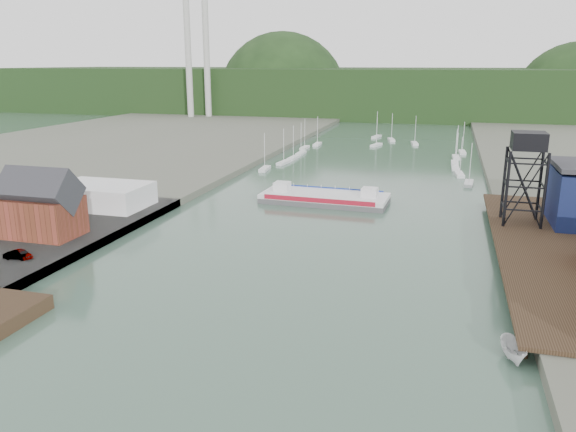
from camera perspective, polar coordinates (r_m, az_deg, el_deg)
The scene contains 14 objects.
ground at distance 57.97m, azimuth -8.76°, elevation -15.51°, with size 600.00×600.00×0.00m, color #324E40.
west_land at distance 171.43m, azimuth -26.06°, elevation 3.87°, with size 120.00×400.00×3.20m, color #4C5142.
west_quay at distance 94.02m, azimuth -26.28°, elevation -4.11°, with size 16.00×80.00×1.60m, color slate.
east_pier at distance 95.34m, azimuth 24.44°, elevation -2.94°, with size 14.00×70.00×2.45m.
harbor_building at distance 101.05m, azimuth -23.76°, elevation 0.60°, with size 12.20×8.20×8.90m.
white_shed at distance 118.23m, azimuth -18.33°, elevation 2.01°, with size 18.00×12.00×4.50m, color silver.
lift_tower at distance 104.72m, azimuth 23.22°, elevation 6.49°, with size 6.50×6.50×16.00m.
marina_sailboats at distance 186.94m, azimuth 9.11°, elevation 6.18°, with size 57.71×92.65×0.90m.
smokestacks at distance 305.36m, azimuth -9.16°, elevation 15.27°, with size 11.20×8.20×60.00m.
distant_hills at distance 347.75m, azimuth 11.88°, elevation 11.89°, with size 500.00×120.00×80.00m.
chain_ferry at distance 122.37m, azimuth 3.74°, elevation 1.89°, with size 27.55×12.03×3.91m.
motorboat at distance 63.36m, azimuth 21.91°, elevation -12.63°, with size 1.99×5.28×2.04m, color silver.
car_west_a at distance 91.83m, azimuth -25.41°, elevation -3.48°, with size 1.57×3.90×1.33m, color #999999.
car_west_b at distance 91.56m, azimuth -25.83°, elevation -3.61°, with size 1.31×3.76×1.24m, color #999999.
Camera 1 is at (21.61, -44.92, 29.59)m, focal length 35.00 mm.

